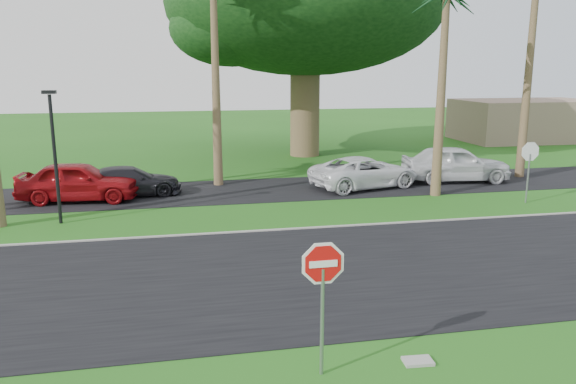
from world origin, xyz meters
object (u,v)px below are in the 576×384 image
(stop_sign_far, at_px, (530,160))
(car_red, at_px, (78,182))
(car_minivan, at_px, (365,173))
(car_dark, at_px, (130,182))
(car_pickup, at_px, (455,164))
(stop_sign_near, at_px, (323,281))

(stop_sign_far, xyz_separation_m, car_red, (-17.86, 3.89, -0.96))
(car_minivan, bearing_deg, car_red, 75.91)
(car_dark, relative_size, car_pickup, 0.85)
(car_pickup, bearing_deg, car_dark, 97.02)
(car_minivan, bearing_deg, car_pickup, -99.18)
(stop_sign_far, height_order, car_minivan, stop_sign_far)
(stop_sign_near, height_order, car_minivan, stop_sign_near)
(stop_sign_far, bearing_deg, car_red, -12.27)
(stop_sign_near, xyz_separation_m, car_dark, (-4.39, 15.45, -1.15))
(car_minivan, xyz_separation_m, car_pickup, (4.73, 0.48, 0.16))
(stop_sign_far, height_order, car_pickup, stop_sign_far)
(stop_sign_near, relative_size, stop_sign_far, 1.00)
(stop_sign_far, xyz_separation_m, car_pickup, (-0.77, 4.54, -0.91))
(stop_sign_near, xyz_separation_m, car_minivan, (6.00, 15.07, -1.07))
(car_pickup, bearing_deg, car_minivan, 102.40)
(stop_sign_near, distance_m, stop_sign_far, 15.91)
(stop_sign_near, distance_m, car_dark, 16.10)
(car_red, xyz_separation_m, car_minivan, (12.36, 0.18, -0.11))
(stop_sign_far, relative_size, car_red, 0.55)
(stop_sign_far, bearing_deg, car_pickup, -80.34)
(car_red, height_order, car_minivan, car_red)
(car_red, distance_m, car_dark, 2.06)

